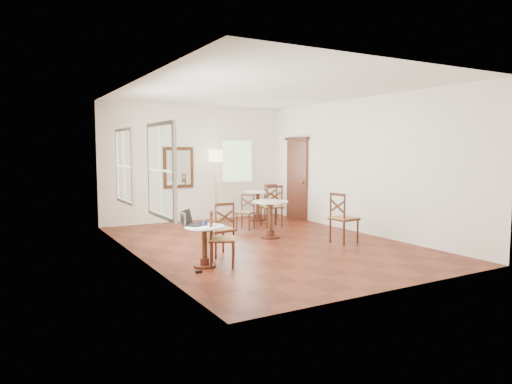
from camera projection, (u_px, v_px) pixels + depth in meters
ground at (263, 243)px, 9.16m from camera, size 7.00×7.00×0.00m
room_shell at (254, 148)px, 9.20m from camera, size 5.02×7.02×3.01m
cafe_table_near at (205, 242)px, 7.27m from camera, size 0.62×0.62×0.66m
cafe_table_mid at (270, 215)px, 9.68m from camera, size 0.74×0.74×0.78m
cafe_table_back at (258, 202)px, 12.10m from camera, size 0.72×0.72×0.76m
chair_near_a at (220, 229)px, 8.02m from camera, size 0.48×0.48×0.95m
chair_near_b at (221, 239)px, 7.31m from camera, size 0.56×0.56×0.90m
chair_mid_a at (272, 206)px, 11.05m from camera, size 0.53×0.53×1.01m
chair_mid_b at (343, 218)px, 9.13m from camera, size 0.51×0.51×1.01m
chair_back_a at (268, 201)px, 12.41m from camera, size 0.46×0.46×0.94m
chair_back_b at (246, 212)px, 10.73m from camera, size 0.53×0.53×0.82m
floor_lamp at (216, 161)px, 11.95m from camera, size 0.36×0.36×1.86m
laptop at (191, 221)px, 7.31m from camera, size 0.44×0.44×0.24m
mouse at (205, 224)px, 7.34m from camera, size 0.11×0.09×0.04m
navy_mug at (205, 223)px, 7.27m from camera, size 0.11×0.07×0.08m
water_glass at (203, 223)px, 7.24m from camera, size 0.06×0.06×0.09m
power_adapter at (199, 272)px, 6.94m from camera, size 0.10×0.06×0.04m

